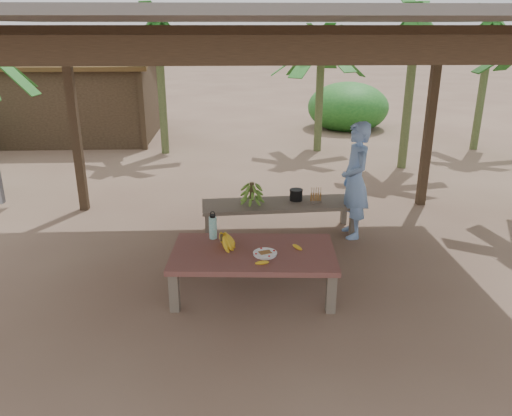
{
  "coord_description": "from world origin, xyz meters",
  "views": [
    {
      "loc": [
        -0.33,
        -5.52,
        2.84
      ],
      "look_at": [
        -0.08,
        0.04,
        0.8
      ],
      "focal_mm": 35.0,
      "sensor_mm": 36.0,
      "label": 1
    }
  ],
  "objects_px": {
    "ripe_banana_bunch": "(221,241)",
    "plate": "(265,254)",
    "bench": "(279,207)",
    "cooking_pot": "(296,195)",
    "woman": "(355,181)",
    "water_flask": "(213,227)",
    "work_table": "(253,256)"
  },
  "relations": [
    {
      "from": "plate",
      "to": "cooking_pot",
      "type": "relative_size",
      "value": 1.41
    },
    {
      "from": "work_table",
      "to": "cooking_pot",
      "type": "relative_size",
      "value": 10.06
    },
    {
      "from": "bench",
      "to": "plate",
      "type": "relative_size",
      "value": 8.57
    },
    {
      "from": "cooking_pot",
      "to": "woman",
      "type": "distance_m",
      "value": 0.88
    },
    {
      "from": "water_flask",
      "to": "woman",
      "type": "height_order",
      "value": "woman"
    },
    {
      "from": "plate",
      "to": "cooking_pot",
      "type": "distance_m",
      "value": 2.01
    },
    {
      "from": "ripe_banana_bunch",
      "to": "woman",
      "type": "xyz_separation_m",
      "value": [
        1.83,
        1.46,
        0.23
      ]
    },
    {
      "from": "bench",
      "to": "water_flask",
      "type": "xyz_separation_m",
      "value": [
        -0.9,
        -1.33,
        0.25
      ]
    },
    {
      "from": "cooking_pot",
      "to": "woman",
      "type": "xyz_separation_m",
      "value": [
        0.78,
        -0.27,
        0.29
      ]
    },
    {
      "from": "work_table",
      "to": "woman",
      "type": "bearing_deg",
      "value": 49.88
    },
    {
      "from": "bench",
      "to": "water_flask",
      "type": "relative_size",
      "value": 6.65
    },
    {
      "from": "bench",
      "to": "woman",
      "type": "height_order",
      "value": "woman"
    },
    {
      "from": "bench",
      "to": "cooking_pot",
      "type": "distance_m",
      "value": 0.3
    },
    {
      "from": "water_flask",
      "to": "woman",
      "type": "bearing_deg",
      "value": 31.3
    },
    {
      "from": "ripe_banana_bunch",
      "to": "plate",
      "type": "height_order",
      "value": "ripe_banana_bunch"
    },
    {
      "from": "work_table",
      "to": "cooking_pot",
      "type": "distance_m",
      "value": 1.95
    },
    {
      "from": "bench",
      "to": "cooking_pot",
      "type": "bearing_deg",
      "value": 18.98
    },
    {
      "from": "bench",
      "to": "cooking_pot",
      "type": "height_order",
      "value": "cooking_pot"
    },
    {
      "from": "ripe_banana_bunch",
      "to": "work_table",
      "type": "bearing_deg",
      "value": -15.07
    },
    {
      "from": "plate",
      "to": "water_flask",
      "type": "distance_m",
      "value": 0.77
    },
    {
      "from": "bench",
      "to": "cooking_pot",
      "type": "relative_size",
      "value": 12.12
    },
    {
      "from": "work_table",
      "to": "water_flask",
      "type": "bearing_deg",
      "value": 143.59
    },
    {
      "from": "water_flask",
      "to": "woman",
      "type": "distance_m",
      "value": 2.26
    },
    {
      "from": "plate",
      "to": "woman",
      "type": "xyz_separation_m",
      "value": [
        1.35,
        1.66,
        0.3
      ]
    },
    {
      "from": "work_table",
      "to": "bench",
      "type": "xyz_separation_m",
      "value": [
        0.44,
        1.71,
        -0.04
      ]
    },
    {
      "from": "work_table",
      "to": "woman",
      "type": "xyz_separation_m",
      "value": [
        1.48,
        1.55,
        0.38
      ]
    },
    {
      "from": "bench",
      "to": "ripe_banana_bunch",
      "type": "distance_m",
      "value": 1.81
    },
    {
      "from": "ripe_banana_bunch",
      "to": "plate",
      "type": "relative_size",
      "value": 1.15
    },
    {
      "from": "woman",
      "to": "cooking_pot",
      "type": "bearing_deg",
      "value": -112.01
    },
    {
      "from": "work_table",
      "to": "bench",
      "type": "bearing_deg",
      "value": 78.99
    },
    {
      "from": "work_table",
      "to": "plate",
      "type": "relative_size",
      "value": 7.12
    },
    {
      "from": "bench",
      "to": "water_flask",
      "type": "height_order",
      "value": "water_flask"
    }
  ]
}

